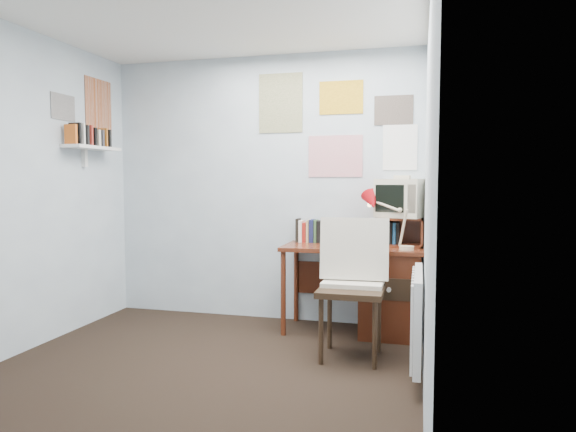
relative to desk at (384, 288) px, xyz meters
name	(u,v)px	position (x,y,z in m)	size (l,w,h in m)	color
ground	(182,387)	(-1.17, -1.48, -0.41)	(3.50, 3.50, 0.00)	black
back_wall	(263,189)	(-1.17, 0.27, 0.84)	(3.00, 0.02, 2.50)	silver
right_wall	(427,195)	(0.33, -1.48, 0.84)	(0.02, 3.50, 2.50)	silver
desk	(384,288)	(0.00, 0.00, 0.00)	(1.20, 0.55, 0.76)	#5C2615
desk_chair	(351,291)	(-0.19, -0.67, 0.10)	(0.52, 0.50, 1.02)	black
desk_lamp	(407,223)	(0.19, -0.15, 0.57)	(0.30, 0.26, 0.43)	red
tv_riser	(399,232)	(0.12, 0.11, 0.48)	(0.40, 0.30, 0.25)	#5C2615
crt_tv	(402,196)	(0.14, 0.13, 0.79)	(0.38, 0.35, 0.36)	beige
book_row	(329,231)	(-0.51, 0.18, 0.46)	(0.60, 0.14, 0.22)	#5C2615
radiator	(418,316)	(0.29, -0.93, 0.01)	(0.09, 0.80, 0.60)	white
wall_shelf	(92,148)	(-2.57, -0.38, 1.21)	(0.20, 0.62, 0.24)	white
posters_back	(335,123)	(-0.47, 0.26, 1.44)	(1.20, 0.01, 0.90)	white
posters_left	(82,105)	(-2.67, -0.38, 1.59)	(0.01, 0.70, 0.60)	white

